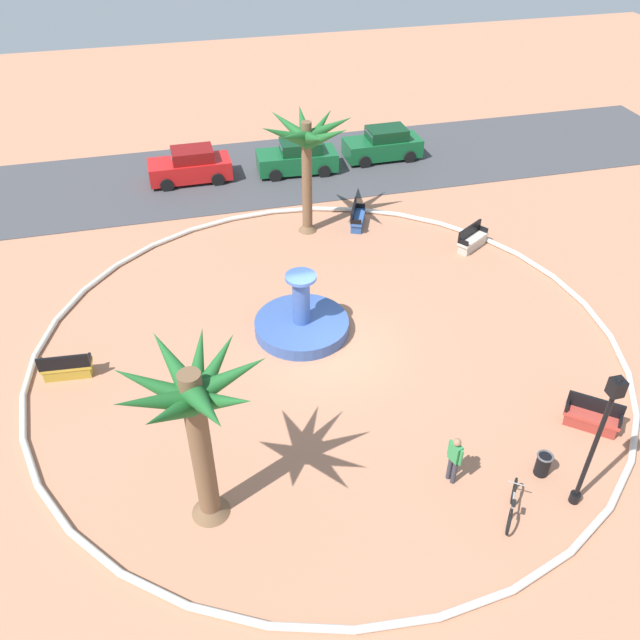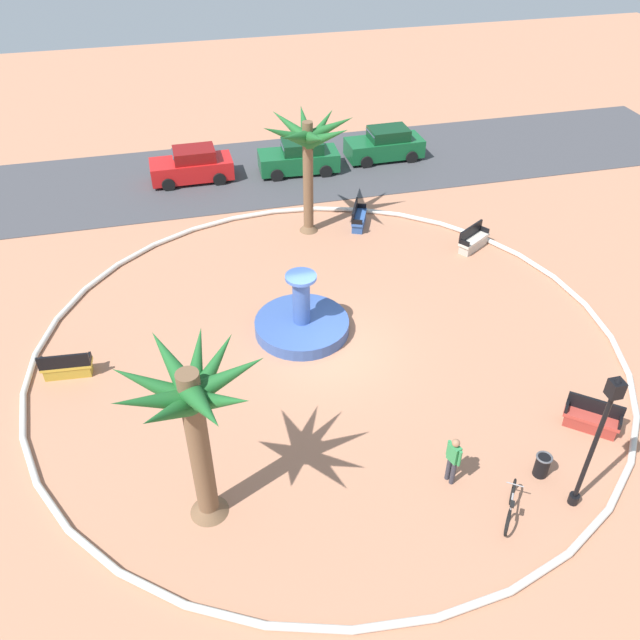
# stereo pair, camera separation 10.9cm
# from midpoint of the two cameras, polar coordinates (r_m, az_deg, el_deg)

# --- Properties ---
(ground_plane) EXTENTS (80.00, 80.00, 0.00)m
(ground_plane) POSITION_cam_midpoint_polar(r_m,az_deg,el_deg) (22.50, 0.56, -2.46)
(ground_plane) COLOR tan
(plaza_curb) EXTENTS (20.00, 20.00, 0.20)m
(plaza_curb) POSITION_cam_midpoint_polar(r_m,az_deg,el_deg) (22.44, 0.57, -2.27)
(plaza_curb) COLOR silver
(plaza_curb) RESTS_ON ground
(street_asphalt) EXTENTS (48.00, 8.00, 0.03)m
(street_asphalt) POSITION_cam_midpoint_polar(r_m,az_deg,el_deg) (34.52, -5.65, 12.68)
(street_asphalt) COLOR #424247
(street_asphalt) RESTS_ON ground
(fountain) EXTENTS (3.33, 3.33, 2.36)m
(fountain) POSITION_cam_midpoint_polar(r_m,az_deg,el_deg) (23.04, -1.74, -0.31)
(fountain) COLOR #38569E
(fountain) RESTS_ON ground
(palm_tree_near_fountain) EXTENTS (3.95, 3.97, 5.17)m
(palm_tree_near_fountain) POSITION_cam_midpoint_polar(r_m,az_deg,el_deg) (27.37, -1.24, 15.10)
(palm_tree_near_fountain) COLOR brown
(palm_tree_near_fountain) RESTS_ON ground
(palm_tree_by_curb) EXTENTS (3.66, 3.71, 5.15)m
(palm_tree_by_curb) POSITION_cam_midpoint_polar(r_m,az_deg,el_deg) (15.31, -11.06, -7.63)
(palm_tree_by_curb) COLOR brown
(palm_tree_by_curb) RESTS_ON ground
(bench_east) EXTENTS (1.64, 0.63, 1.00)m
(bench_east) POSITION_cam_midpoint_polar(r_m,az_deg,el_deg) (22.74, -21.31, -3.96)
(bench_east) COLOR gold
(bench_east) RESTS_ON ground
(bench_west) EXTENTS (1.10, 1.67, 1.00)m
(bench_west) POSITION_cam_midpoint_polar(r_m,az_deg,el_deg) (29.36, 3.16, 8.79)
(bench_west) COLOR #335BA8
(bench_west) RESTS_ON ground
(bench_north) EXTENTS (1.55, 1.40, 1.00)m
(bench_north) POSITION_cam_midpoint_polar(r_m,az_deg,el_deg) (21.17, 22.45, -7.93)
(bench_north) COLOR #B73D33
(bench_north) RESTS_ON ground
(bench_southeast) EXTENTS (1.62, 1.28, 1.00)m
(bench_southeast) POSITION_cam_midpoint_polar(r_m,az_deg,el_deg) (28.39, 12.99, 6.74)
(bench_southeast) COLOR beige
(bench_southeast) RESTS_ON ground
(lamppost) EXTENTS (0.32, 0.32, 4.54)m
(lamppost) POSITION_cam_midpoint_polar(r_m,az_deg,el_deg) (17.43, 22.99, -9.04)
(lamppost) COLOR black
(lamppost) RESTS_ON ground
(trash_bin) EXTENTS (0.46, 0.46, 0.73)m
(trash_bin) POSITION_cam_midpoint_polar(r_m,az_deg,el_deg) (19.39, 18.71, -11.78)
(trash_bin) COLOR black
(trash_bin) RESTS_ON ground
(bicycle_red_frame) EXTENTS (1.02, 1.46, 0.94)m
(bicycle_red_frame) POSITION_cam_midpoint_polar(r_m,az_deg,el_deg) (18.24, 16.20, -15.25)
(bicycle_red_frame) COLOR black
(bicycle_red_frame) RESTS_ON ground
(person_cyclist_helmet) EXTENTS (0.30, 0.51, 1.63)m
(person_cyclist_helmet) POSITION_cam_midpoint_polar(r_m,az_deg,el_deg) (18.20, 11.46, -11.68)
(person_cyclist_helmet) COLOR #33333D
(person_cyclist_helmet) RESTS_ON ground
(parked_car_leftmost) EXTENTS (4.01, 1.94, 1.67)m
(parked_car_leftmost) POSITION_cam_midpoint_polar(r_m,az_deg,el_deg) (33.81, -11.32, 13.00)
(parked_car_leftmost) COLOR red
(parked_car_leftmost) RESTS_ON ground
(parked_car_second) EXTENTS (4.08, 2.08, 1.67)m
(parked_car_second) POSITION_cam_midpoint_polar(r_m,az_deg,el_deg) (34.13, -2.07, 13.94)
(parked_car_second) COLOR #145B2D
(parked_car_second) RESTS_ON ground
(parked_car_third) EXTENTS (4.03, 1.97, 1.67)m
(parked_car_third) POSITION_cam_midpoint_polar(r_m,az_deg,el_deg) (35.79, 5.43, 14.97)
(parked_car_third) COLOR #145B2D
(parked_car_third) RESTS_ON ground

